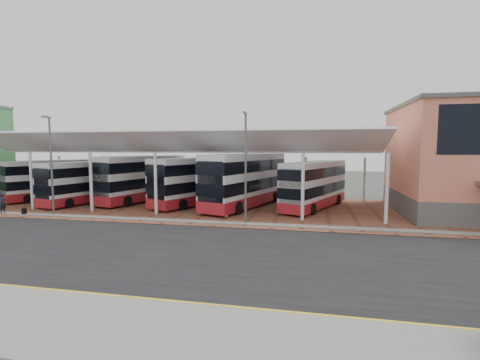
{
  "coord_description": "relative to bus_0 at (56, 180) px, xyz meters",
  "views": [
    {
      "loc": [
        6.62,
        -18.09,
        5.53
      ],
      "look_at": [
        0.99,
        9.21,
        2.99
      ],
      "focal_mm": 26.0,
      "sensor_mm": 36.0,
      "label": 1
    }
  ],
  "objects": [
    {
      "name": "suitcase",
      "position": [
        4.04,
        -8.66,
        -1.82
      ],
      "size": [
        0.31,
        0.22,
        0.54
      ],
      "primitive_type": "cube",
      "color": "black",
      "rests_on": "forecourt"
    },
    {
      "name": "lamp_east",
      "position": [
        22.59,
        -8.39,
        2.21
      ],
      "size": [
        0.16,
        0.9,
        8.07
      ],
      "color": "#535459",
      "rests_on": "ground"
    },
    {
      "name": "forecourt",
      "position": [
        22.59,
        -1.66,
        -2.12
      ],
      "size": [
        72.0,
        16.0,
        0.06
      ],
      "primitive_type": "cube",
      "color": "brown",
      "rests_on": "ground"
    },
    {
      "name": "bus_1",
      "position": [
        5.19,
        -1.68,
        -0.03
      ],
      "size": [
        4.83,
        10.31,
        4.14
      ],
      "rotation": [
        0.0,
        0.0,
        -0.26
      ],
      "color": "silver",
      "rests_on": "forecourt"
    },
    {
      "name": "bus_0",
      "position": [
        0.0,
        0.0,
        0.0
      ],
      "size": [
        6.74,
        10.16,
        4.21
      ],
      "rotation": [
        0.0,
        0.0,
        -0.47
      ],
      "color": "silver",
      "rests_on": "forecourt"
    },
    {
      "name": "yellow_line_near",
      "position": [
        20.59,
        -21.66,
        -2.12
      ],
      "size": [
        120.0,
        0.12,
        0.01
      ],
      "primitive_type": "cube",
      "color": "gold",
      "rests_on": "road"
    },
    {
      "name": "bus_3",
      "position": [
        16.32,
        -0.27,
        0.17
      ],
      "size": [
        6.73,
        11.15,
        4.56
      ],
      "rotation": [
        0.0,
        0.0,
        -0.41
      ],
      "color": "silver",
      "rests_on": "forecourt"
    },
    {
      "name": "bus_4",
      "position": [
        21.2,
        -0.85,
        0.37
      ],
      "size": [
        6.33,
        12.29,
        4.95
      ],
      "rotation": [
        0.0,
        0.0,
        -0.31
      ],
      "color": "silver",
      "rests_on": "forecourt"
    },
    {
      "name": "canopy",
      "position": [
        14.59,
        -0.72,
        3.65
      ],
      "size": [
        37.0,
        11.63,
        7.07
      ],
      "color": "silver",
      "rests_on": "ground"
    },
    {
      "name": "bus_5",
      "position": [
        27.54,
        -0.32,
        0.03
      ],
      "size": [
        6.1,
        10.47,
        4.26
      ],
      "rotation": [
        0.0,
        0.0,
        -0.39
      ],
      "color": "silver",
      "rests_on": "forecourt"
    },
    {
      "name": "bus_2",
      "position": [
        9.96,
        0.56,
        0.24
      ],
      "size": [
        5.4,
        11.66,
        4.68
      ],
      "rotation": [
        0.0,
        0.0,
        -0.26
      ],
      "color": "silver",
      "rests_on": "forecourt"
    },
    {
      "name": "north_kerb",
      "position": [
        20.59,
        -8.46,
        -2.08
      ],
      "size": [
        120.0,
        0.8,
        0.14
      ],
      "primitive_type": "cube",
      "color": "slate",
      "rests_on": "ground"
    },
    {
      "name": "road",
      "position": [
        20.59,
        -15.66,
        -2.14
      ],
      "size": [
        120.0,
        14.0,
        0.02
      ],
      "primitive_type": "cube",
      "color": "black",
      "rests_on": "ground"
    },
    {
      "name": "sidewalk",
      "position": [
        20.59,
        -23.66,
        -2.08
      ],
      "size": [
        120.0,
        4.0,
        0.14
      ],
      "primitive_type": "cube",
      "color": "slate",
      "rests_on": "ground"
    },
    {
      "name": "pedestrian",
      "position": [
        1.99,
        -8.66,
        -1.22
      ],
      "size": [
        0.44,
        0.65,
        1.74
      ],
      "primitive_type": "imported",
      "rotation": [
        0.0,
        0.0,
        1.61
      ],
      "color": "black",
      "rests_on": "forecourt"
    },
    {
      "name": "ground",
      "position": [
        20.59,
        -14.66,
        -2.15
      ],
      "size": [
        140.0,
        140.0,
        0.0
      ],
      "primitive_type": "plane",
      "color": "#424540"
    },
    {
      "name": "yellow_line_far",
      "position": [
        20.59,
        -21.36,
        -2.12
      ],
      "size": [
        120.0,
        0.12,
        0.01
      ],
      "primitive_type": "cube",
      "color": "gold",
      "rests_on": "road"
    },
    {
      "name": "lamp_west",
      "position": [
        6.59,
        -8.39,
        2.21
      ],
      "size": [
        0.16,
        0.9,
        8.07
      ],
      "color": "#535459",
      "rests_on": "ground"
    }
  ]
}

